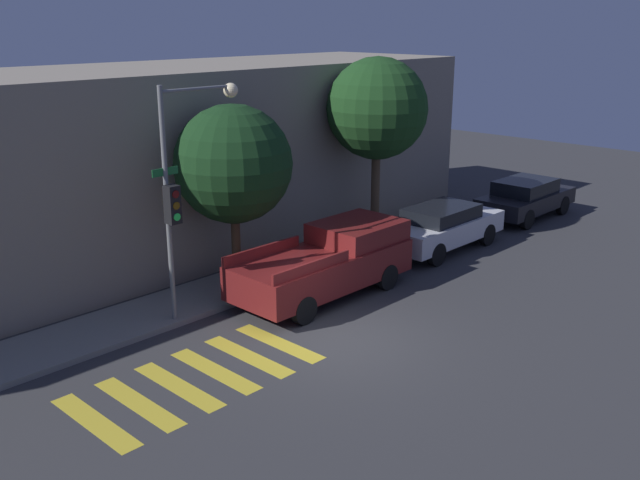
% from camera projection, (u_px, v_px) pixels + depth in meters
% --- Properties ---
extents(ground_plane, '(60.00, 60.00, 0.00)m').
position_uv_depth(ground_plane, '(334.00, 340.00, 16.56)').
color(ground_plane, '#333335').
extents(sidewalk, '(26.00, 2.04, 0.14)m').
position_uv_depth(sidewalk, '(219.00, 291.00, 19.33)').
color(sidewalk, slate).
rests_on(sidewalk, ground).
extents(building_row, '(26.00, 6.00, 5.77)m').
position_uv_depth(building_row, '(123.00, 167.00, 21.42)').
color(building_row, gray).
rests_on(building_row, ground).
extents(crosswalk, '(5.12, 2.60, 0.00)m').
position_uv_depth(crosswalk, '(197.00, 378.00, 14.80)').
color(crosswalk, gold).
rests_on(crosswalk, ground).
extents(traffic_light_pole, '(2.55, 0.56, 5.74)m').
position_uv_depth(traffic_light_pole, '(184.00, 175.00, 16.66)').
color(traffic_light_pole, slate).
rests_on(traffic_light_pole, ground).
extents(pickup_truck, '(5.22, 2.10, 1.79)m').
position_uv_depth(pickup_truck, '(329.00, 261.00, 19.11)').
color(pickup_truck, maroon).
rests_on(pickup_truck, ground).
extents(sedan_near_corner, '(4.64, 1.78, 1.46)m').
position_uv_depth(sedan_near_corner, '(442.00, 226.00, 22.83)').
color(sedan_near_corner, silver).
rests_on(sedan_near_corner, ground).
extents(sedan_middle, '(4.46, 1.87, 1.46)m').
position_uv_depth(sedan_middle, '(526.00, 197.00, 26.58)').
color(sedan_middle, black).
rests_on(sedan_middle, ground).
extents(tree_near_corner, '(3.19, 3.19, 5.05)m').
position_uv_depth(tree_near_corner, '(233.00, 164.00, 18.95)').
color(tree_near_corner, '#4C3823').
rests_on(tree_near_corner, ground).
extents(tree_midblock, '(3.27, 3.27, 6.04)m').
position_uv_depth(tree_midblock, '(377.00, 109.00, 22.81)').
color(tree_midblock, brown).
rests_on(tree_midblock, ground).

